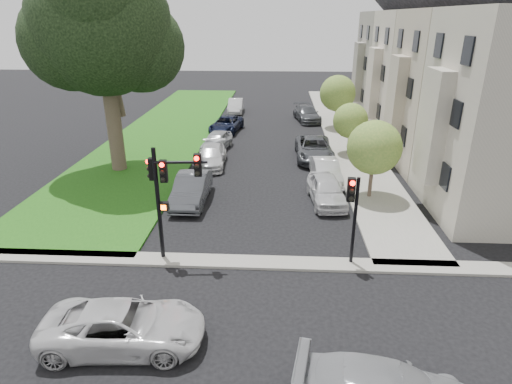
{
  "coord_description": "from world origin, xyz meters",
  "views": [
    {
      "loc": [
        0.98,
        -13.32,
        9.55
      ],
      "look_at": [
        0.0,
        5.0,
        2.0
      ],
      "focal_mm": 30.0,
      "sensor_mm": 36.0,
      "label": 1
    }
  ],
  "objects_px": {
    "traffic_signal_main": "(166,185)",
    "car_cross_near": "(124,326)",
    "small_tree_a": "(374,148)",
    "small_tree_b": "(350,121)",
    "car_parked_9": "(236,106)",
    "car_parked_8": "(226,124)",
    "car_parked_0": "(326,190)",
    "eucalyptus": "(100,25)",
    "car_parked_2": "(314,149)",
    "traffic_signal_secondary": "(353,205)",
    "car_parked_7": "(217,141)",
    "car_parked_1": "(326,171)",
    "car_parked_5": "(192,189)",
    "small_tree_c": "(338,93)",
    "car_parked_6": "(211,156)",
    "car_parked_4": "(307,114)"
  },
  "relations": [
    {
      "from": "car_parked_5",
      "to": "car_parked_7",
      "type": "bearing_deg",
      "value": 90.04
    },
    {
      "from": "traffic_signal_secondary",
      "to": "car_parked_0",
      "type": "relative_size",
      "value": 0.88
    },
    {
      "from": "traffic_signal_main",
      "to": "traffic_signal_secondary",
      "type": "distance_m",
      "value": 7.41
    },
    {
      "from": "small_tree_a",
      "to": "traffic_signal_secondary",
      "type": "distance_m",
      "value": 7.5
    },
    {
      "from": "small_tree_a",
      "to": "traffic_signal_main",
      "type": "xyz_separation_m",
      "value": [
        -9.61,
        -7.11,
        0.42
      ]
    },
    {
      "from": "small_tree_b",
      "to": "car_parked_4",
      "type": "bearing_deg",
      "value": 102.69
    },
    {
      "from": "eucalyptus",
      "to": "car_parked_6",
      "type": "xyz_separation_m",
      "value": [
        6.06,
        1.3,
        -8.38
      ]
    },
    {
      "from": "car_cross_near",
      "to": "car_parked_2",
      "type": "height_order",
      "value": "car_parked_2"
    },
    {
      "from": "small_tree_a",
      "to": "car_parked_7",
      "type": "distance_m",
      "value": 13.46
    },
    {
      "from": "small_tree_a",
      "to": "traffic_signal_main",
      "type": "distance_m",
      "value": 11.97
    },
    {
      "from": "traffic_signal_main",
      "to": "car_parked_8",
      "type": "xyz_separation_m",
      "value": [
        -0.25,
        21.63,
        -2.7
      ]
    },
    {
      "from": "car_parked_1",
      "to": "car_parked_9",
      "type": "height_order",
      "value": "car_parked_9"
    },
    {
      "from": "car_parked_9",
      "to": "small_tree_b",
      "type": "bearing_deg",
      "value": -58.13
    },
    {
      "from": "small_tree_b",
      "to": "car_parked_8",
      "type": "relative_size",
      "value": 0.79
    },
    {
      "from": "small_tree_b",
      "to": "traffic_signal_secondary",
      "type": "height_order",
      "value": "traffic_signal_secondary"
    },
    {
      "from": "eucalyptus",
      "to": "car_parked_8",
      "type": "distance_m",
      "value": 14.81
    },
    {
      "from": "car_parked_8",
      "to": "car_parked_0",
      "type": "bearing_deg",
      "value": -55.46
    },
    {
      "from": "small_tree_c",
      "to": "traffic_signal_main",
      "type": "xyz_separation_m",
      "value": [
        -9.61,
        -23.45,
        0.19
      ]
    },
    {
      "from": "small_tree_c",
      "to": "small_tree_b",
      "type": "bearing_deg",
      "value": -90.0
    },
    {
      "from": "car_parked_0",
      "to": "car_parked_1",
      "type": "xyz_separation_m",
      "value": [
        0.28,
        3.22,
        -0.04
      ]
    },
    {
      "from": "eucalyptus",
      "to": "car_parked_2",
      "type": "relative_size",
      "value": 2.41
    },
    {
      "from": "eucalyptus",
      "to": "car_parked_1",
      "type": "xyz_separation_m",
      "value": [
        13.62,
        -1.43,
        -8.36
      ]
    },
    {
      "from": "eucalyptus",
      "to": "car_parked_0",
      "type": "relative_size",
      "value": 3.03
    },
    {
      "from": "small_tree_c",
      "to": "car_parked_7",
      "type": "bearing_deg",
      "value": -142.86
    },
    {
      "from": "small_tree_b",
      "to": "car_parked_9",
      "type": "distance_m",
      "value": 17.71
    },
    {
      "from": "car_parked_9",
      "to": "car_parked_6",
      "type": "bearing_deg",
      "value": -91.95
    },
    {
      "from": "car_parked_6",
      "to": "car_parked_7",
      "type": "relative_size",
      "value": 1.1
    },
    {
      "from": "eucalyptus",
      "to": "car_parked_1",
      "type": "distance_m",
      "value": 16.04
    },
    {
      "from": "small_tree_b",
      "to": "car_cross_near",
      "type": "relative_size",
      "value": 0.76
    },
    {
      "from": "car_parked_5",
      "to": "car_parked_0",
      "type": "bearing_deg",
      "value": 2.73
    },
    {
      "from": "small_tree_a",
      "to": "traffic_signal_main",
      "type": "relative_size",
      "value": 0.91
    },
    {
      "from": "car_parked_7",
      "to": "car_parked_9",
      "type": "distance_m",
      "value": 14.11
    },
    {
      "from": "car_parked_2",
      "to": "car_parked_8",
      "type": "relative_size",
      "value": 1.13
    },
    {
      "from": "traffic_signal_secondary",
      "to": "car_parked_1",
      "type": "height_order",
      "value": "traffic_signal_secondary"
    },
    {
      "from": "car_parked_4",
      "to": "car_parked_7",
      "type": "xyz_separation_m",
      "value": [
        -7.47,
        -10.41,
        0.01
      ]
    },
    {
      "from": "car_cross_near",
      "to": "car_parked_0",
      "type": "bearing_deg",
      "value": -36.32
    },
    {
      "from": "car_parked_5",
      "to": "traffic_signal_main",
      "type": "bearing_deg",
      "value": -87.07
    },
    {
      "from": "car_parked_0",
      "to": "car_parked_1",
      "type": "relative_size",
      "value": 1.03
    },
    {
      "from": "small_tree_a",
      "to": "car_parked_0",
      "type": "bearing_deg",
      "value": -163.04
    },
    {
      "from": "small_tree_a",
      "to": "small_tree_b",
      "type": "height_order",
      "value": "small_tree_a"
    },
    {
      "from": "car_parked_5",
      "to": "traffic_signal_secondary",
      "type": "bearing_deg",
      "value": -38.11
    },
    {
      "from": "traffic_signal_main",
      "to": "car_cross_near",
      "type": "distance_m",
      "value": 5.83
    },
    {
      "from": "eucalyptus",
      "to": "traffic_signal_main",
      "type": "xyz_separation_m",
      "value": [
        6.24,
        -11.0,
        -5.68
      ]
    },
    {
      "from": "small_tree_c",
      "to": "car_parked_2",
      "type": "xyz_separation_m",
      "value": [
        -2.63,
        -9.27,
        -2.42
      ]
    },
    {
      "from": "small_tree_c",
      "to": "car_parked_1",
      "type": "height_order",
      "value": "small_tree_c"
    },
    {
      "from": "car_parked_0",
      "to": "car_parked_7",
      "type": "bearing_deg",
      "value": 122.36
    },
    {
      "from": "traffic_signal_main",
      "to": "car_parked_1",
      "type": "bearing_deg",
      "value": 52.37
    },
    {
      "from": "car_parked_0",
      "to": "car_parked_8",
      "type": "xyz_separation_m",
      "value": [
        -7.35,
        15.29,
        -0.07
      ]
    },
    {
      "from": "car_cross_near",
      "to": "car_parked_9",
      "type": "height_order",
      "value": "car_parked_9"
    },
    {
      "from": "small_tree_a",
      "to": "small_tree_c",
      "type": "distance_m",
      "value": 16.34
    }
  ]
}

